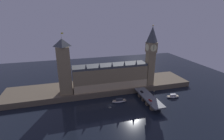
{
  "coord_description": "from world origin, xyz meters",
  "views": [
    {
      "loc": [
        -36.71,
        -140.37,
        86.69
      ],
      "look_at": [
        7.61,
        20.0,
        30.71
      ],
      "focal_mm": 26.0,
      "sensor_mm": 36.0,
      "label": 1
    }
  ],
  "objects": [
    {
      "name": "clock_tower",
      "position": [
        56.28,
        25.86,
        43.87
      ],
      "size": [
        10.8,
        10.91,
        70.79
      ],
      "color": "#8E7A56",
      "rests_on": "embankment"
    },
    {
      "name": "boat_upstream",
      "position": [
        11.12,
        3.66,
        1.44
      ],
      "size": [
        15.72,
        5.65,
        3.93
      ],
      "color": "white",
      "rests_on": "ground_plane"
    },
    {
      "name": "car_northbound_lead",
      "position": [
        37.83,
        6.26,
        7.25
      ],
      "size": [
        2.07,
        4.59,
        1.55
      ],
      "color": "black",
      "rests_on": "bridge"
    },
    {
      "name": "ground_plane",
      "position": [
        0.0,
        0.0,
        0.0
      ],
      "size": [
        400.0,
        400.0,
        0.0
      ],
      "primitive_type": "plane",
      "color": "black"
    },
    {
      "name": "street_lamp_near",
      "position": [
        34.74,
        -19.72,
        10.26
      ],
      "size": [
        1.34,
        0.6,
        5.96
      ],
      "color": "#2D3333",
      "rests_on": "bridge"
    },
    {
      "name": "street_lamp_far",
      "position": [
        34.74,
        9.72,
        10.37
      ],
      "size": [
        1.34,
        0.6,
        6.13
      ],
      "color": "#2D3333",
      "rests_on": "bridge"
    },
    {
      "name": "pedestrian_mid_walk",
      "position": [
        45.9,
        -4.72,
        7.49
      ],
      "size": [
        0.38,
        0.38,
        1.81
      ],
      "color": "black",
      "rests_on": "bridge"
    },
    {
      "name": "embankment",
      "position": [
        0.0,
        39.0,
        3.16
      ],
      "size": [
        220.0,
        42.0,
        6.33
      ],
      "color": "brown",
      "rests_on": "ground_plane"
    },
    {
      "name": "bridge",
      "position": [
        40.52,
        -5.0,
        4.31
      ],
      "size": [
        12.23,
        46.0,
        6.53
      ],
      "color": "slate",
      "rests_on": "ground_plane"
    },
    {
      "name": "boat_downstream",
      "position": [
        71.57,
        -2.84,
        1.52
      ],
      "size": [
        14.62,
        5.68,
        4.16
      ],
      "color": "white",
      "rests_on": "ground_plane"
    },
    {
      "name": "pedestrian_near_rail",
      "position": [
        35.14,
        -20.43,
        7.37
      ],
      "size": [
        0.38,
        0.38,
        1.61
      ],
      "color": "black",
      "rests_on": "bridge"
    },
    {
      "name": "victoria_tower",
      "position": [
        -41.86,
        28.01,
        35.95
      ],
      "size": [
        13.28,
        13.28,
        64.97
      ],
      "color": "#8E7A56",
      "rests_on": "embankment"
    },
    {
      "name": "street_lamp_mid",
      "position": [
        46.3,
        -5.0,
        10.44
      ],
      "size": [
        1.34,
        0.6,
        6.24
      ],
      "color": "#2D3333",
      "rests_on": "bridge"
    },
    {
      "name": "car_northbound_trail",
      "position": [
        37.83,
        -13.12,
        7.15
      ],
      "size": [
        2.1,
        3.98,
        1.32
      ],
      "color": "red",
      "rests_on": "bridge"
    },
    {
      "name": "parliament_hall",
      "position": [
        8.28,
        29.54,
        20.1
      ],
      "size": [
        85.01,
        18.43,
        33.21
      ],
      "color": "#8E7A56",
      "rests_on": "embankment"
    }
  ]
}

